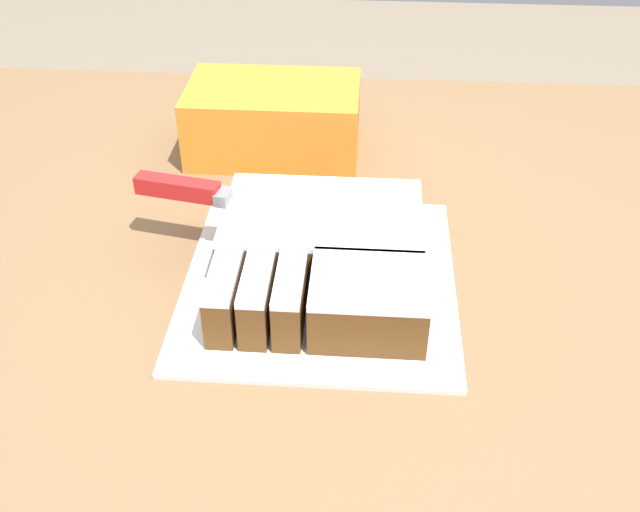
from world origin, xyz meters
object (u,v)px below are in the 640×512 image
Objects in this scene: knife at (213,195)px; storage_box at (274,119)px; cake at (323,254)px; cake_board at (320,280)px.

storage_box reaches higher than knife.
cake is 1.03× the size of storage_box.
knife is 0.26m from storage_box.
knife is (-0.13, 0.06, 0.08)m from cake_board.
knife reaches higher than cake.
cake is 0.76× the size of knife.
storage_box is at bearing 92.18° from knife.
knife is at bearing 157.94° from cake.
cake is at bearing -10.88° from knife.
storage_box reaches higher than cake_board.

